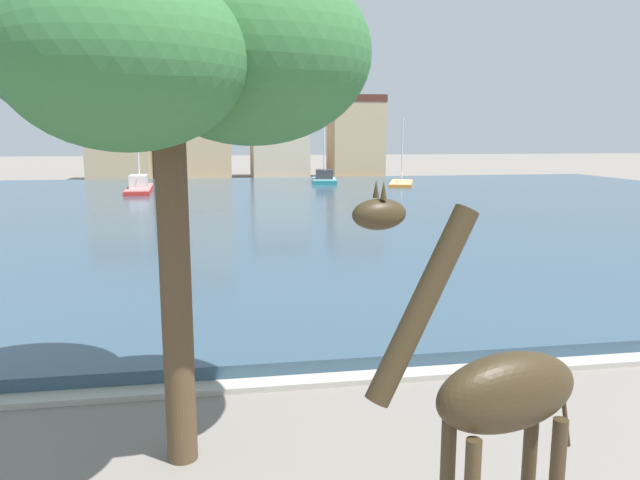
% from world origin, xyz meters
% --- Properties ---
extents(harbor_water, '(79.84, 54.46, 0.40)m').
position_xyz_m(harbor_water, '(0.00, 35.55, 0.20)').
color(harbor_water, '#334C60').
rests_on(harbor_water, ground).
extents(quay_edge_coping, '(79.84, 0.50, 0.12)m').
position_xyz_m(quay_edge_coping, '(0.00, 8.07, 0.06)').
color(quay_edge_coping, '#ADA89E').
rests_on(quay_edge_coping, ground).
extents(giraffe_statue, '(2.59, 1.01, 4.58)m').
position_xyz_m(giraffe_statue, '(0.22, 2.00, 2.34)').
color(giraffe_statue, '#382B19').
rests_on(giraffe_statue, ground).
extents(sailboat_red, '(2.36, 9.07, 6.00)m').
position_xyz_m(sailboat_red, '(-8.95, 48.18, 0.58)').
color(sailboat_red, red).
rests_on(sailboat_red, ground).
extents(sailboat_orange, '(4.36, 7.90, 6.58)m').
position_xyz_m(sailboat_orange, '(14.68, 51.87, 0.34)').
color(sailboat_orange, orange).
rests_on(sailboat_orange, ground).
extents(sailboat_teal, '(3.06, 6.29, 9.18)m').
position_xyz_m(sailboat_teal, '(7.71, 54.91, 0.58)').
color(sailboat_teal, teal).
rests_on(sailboat_teal, ground).
extents(shade_tree, '(5.76, 5.60, 7.73)m').
position_xyz_m(shade_tree, '(-3.19, 5.80, 6.13)').
color(shade_tree, brown).
rests_on(shade_tree, ground).
extents(townhouse_wide_warehouse, '(6.61, 7.36, 9.01)m').
position_xyz_m(townhouse_wide_warehouse, '(-12.94, 65.63, 4.52)').
color(townhouse_wide_warehouse, tan).
rests_on(townhouse_wide_warehouse, ground).
extents(townhouse_tall_gabled, '(7.53, 7.70, 13.34)m').
position_xyz_m(townhouse_tall_gabled, '(-4.75, 68.17, 6.68)').
color(townhouse_tall_gabled, tan).
rests_on(townhouse_tall_gabled, ground).
extents(townhouse_end_terrace, '(6.50, 7.94, 8.96)m').
position_xyz_m(townhouse_end_terrace, '(4.56, 67.88, 4.49)').
color(townhouse_end_terrace, '#C6B293').
rests_on(townhouse_end_terrace, ground).
extents(townhouse_corner_house, '(6.11, 5.51, 9.50)m').
position_xyz_m(townhouse_corner_house, '(13.48, 66.52, 4.77)').
color(townhouse_corner_house, tan).
rests_on(townhouse_corner_house, ground).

